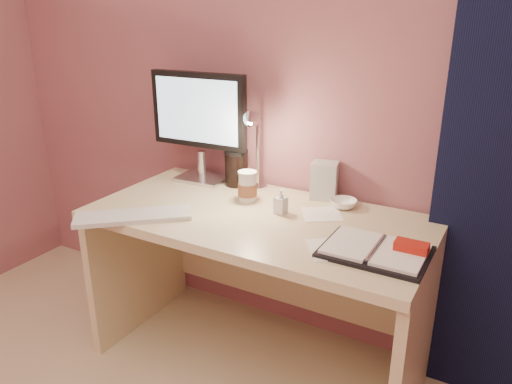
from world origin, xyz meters
The scene contains 12 objects.
desk centered at (0.00, 1.45, 0.50)m, with size 1.40×0.70×0.73m.
monitor centered at (-0.45, 1.63, 1.04)m, with size 0.49×0.19×0.52m.
keyboard centered at (-0.42, 1.10, 0.74)m, with size 0.46×0.14×0.02m, color silver.
planner centered at (0.53, 1.28, 0.74)m, with size 0.36×0.27×0.06m.
paper_a centered at (0.38, 1.24, 0.73)m, with size 0.17×0.17×0.00m, color white.
paper_c centered at (0.23, 1.51, 0.73)m, with size 0.15×0.15×0.00m, color white.
coffee_cup centered at (-0.12, 1.50, 0.79)m, with size 0.08×0.08×0.14m.
bowl centered at (0.28, 1.63, 0.75)m, with size 0.11×0.11×0.04m, color white.
lotion_bottle centered at (0.07, 1.44, 0.78)m, with size 0.05×0.05×0.10m, color silver.
dark_jar centered at (-0.27, 1.65, 0.81)m, with size 0.11×0.11×0.15m, color black.
product_box centered at (0.16, 1.69, 0.81)m, with size 0.11×0.09×0.17m, color #B8B9B4.
desk_lamp centered at (-0.19, 1.56, 0.98)m, with size 0.14×0.24×0.39m.
Camera 1 is at (0.92, -0.27, 1.53)m, focal length 35.00 mm.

